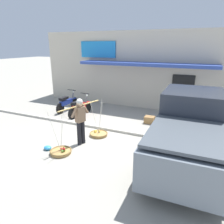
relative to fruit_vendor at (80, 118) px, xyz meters
The scene contains 11 objects.
ground_plane 1.36m from the fruit_vendor, 70.54° to the left, with size 90.00×90.00×0.00m, color #9E998C.
sidewalk_curb 1.87m from the fruit_vendor, 78.81° to the left, with size 20.00×0.24×0.10m, color #BAB4A5.
fruit_vendor is the anchor object (origin of this frame).
fruit_basket_left_side 1.29m from the fruit_vendor, 104.94° to the right, with size 0.72×0.72×1.45m.
fruit_basket_right_side 1.30m from the fruit_vendor, 75.04° to the left, with size 0.72×0.72×1.45m.
motorcycle_nearest_shop 4.23m from the fruit_vendor, 132.62° to the left, with size 0.54×1.82×1.09m.
motorcycle_second_in_row 3.23m from the fruit_vendor, 123.30° to the left, with size 0.54×1.82×1.09m.
parked_truck 3.61m from the fruit_vendor, ahead, with size 2.23×4.75×2.10m.
storefront_building 7.94m from the fruit_vendor, 83.47° to the left, with size 13.00×6.00×4.20m.
plastic_litter_bag 1.50m from the fruit_vendor, 132.96° to the right, with size 0.28×0.22×0.14m, color #3393D1.
wooden_crate 3.63m from the fruit_vendor, 60.59° to the left, with size 0.44×0.36×0.32m, color olive.
Camera 1 is at (3.52, -6.72, 3.45)m, focal length 33.30 mm.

